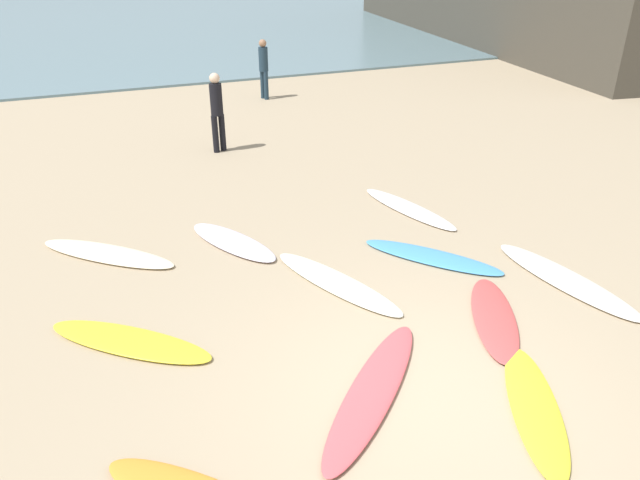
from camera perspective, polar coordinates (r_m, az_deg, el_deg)
The scene contains 14 objects.
ground_plane at distance 6.75m, azimuth 9.47°, elevation -14.25°, with size 120.00×120.00×0.00m, color tan.
ocean_water at distance 40.79m, azimuth -20.06°, elevation 19.28°, with size 120.00×40.00×0.08m, color slate.
surfboard_0 at distance 6.81m, azimuth 20.06°, elevation -15.00°, with size 0.50×2.03×0.06m, color yellow.
surfboard_1 at distance 8.05m, azimuth 16.49°, elevation -7.19°, with size 0.55×1.95×0.07m, color #D14F4D.
surfboard_2 at distance 9.81m, azimuth -19.90°, elevation -1.24°, with size 0.54×2.42×0.07m, color #F7E8C4.
surfboard_3 at distance 9.30m, azimuth 10.78°, elevation -1.61°, with size 0.52×2.23×0.06m, color #4C9DE2.
surfboard_5 at distance 9.67m, azimuth -8.43°, elevation -0.17°, with size 0.58×1.95×0.09m, color white.
surfboard_6 at distance 9.26m, azimuth 22.62°, elevation -3.52°, with size 0.58×2.49×0.07m, color silver.
surfboard_7 at distance 10.93m, azimuth 8.57°, elevation 3.05°, with size 0.49×2.31×0.06m, color white.
surfboard_8 at distance 7.67m, azimuth -17.96°, elevation -9.30°, with size 0.55×2.24×0.07m, color yellow.
surfboard_9 at distance 6.63m, azimuth 5.16°, elevation -14.30°, with size 0.49×2.59×0.09m, color #DA5358.
surfboard_10 at distance 8.47m, azimuth 1.60°, elevation -4.13°, with size 0.51×2.41×0.07m, color #ECE9CF.
beachgoer_near at distance 13.92m, azimuth -9.95°, elevation 12.45°, with size 0.37×0.37×1.81m.
beachgoer_mid at distance 18.86m, azimuth -5.48°, elevation 16.42°, with size 0.34×0.34×1.79m.
Camera 1 is at (-2.96, -4.17, 4.40)m, focal length 33.07 mm.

